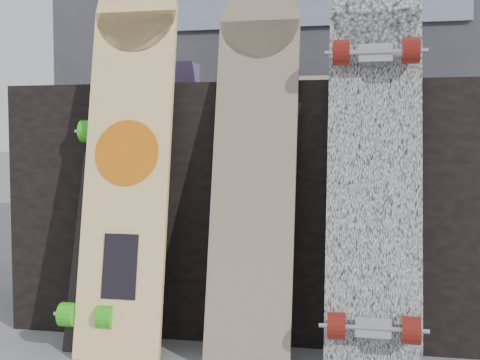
% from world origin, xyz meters
% --- Properties ---
extents(vendor_table, '(1.60, 0.60, 0.80)m').
position_xyz_m(vendor_table, '(0.00, 0.50, 0.40)').
color(vendor_table, black).
rests_on(vendor_table, ground).
extents(booth, '(2.40, 0.22, 2.20)m').
position_xyz_m(booth, '(0.00, 1.35, 1.10)').
color(booth, '#35353A').
rests_on(booth, ground).
extents(merch_box_purple, '(0.18, 0.12, 0.10)m').
position_xyz_m(merch_box_purple, '(-0.35, 0.52, 0.85)').
color(merch_box_purple, '#4D3062').
rests_on(merch_box_purple, vendor_table).
extents(merch_box_small, '(0.14, 0.14, 0.12)m').
position_xyz_m(merch_box_small, '(0.41, 0.54, 0.86)').
color(merch_box_small, '#4D3062').
rests_on(merch_box_small, vendor_table).
extents(merch_box_flat, '(0.22, 0.10, 0.06)m').
position_xyz_m(merch_box_flat, '(0.10, 0.69, 0.83)').
color(merch_box_flat, '#D1B78C').
rests_on(merch_box_flat, vendor_table).
extents(longboard_geisha, '(0.26, 0.24, 1.14)m').
position_xyz_m(longboard_geisha, '(-0.35, 0.10, 0.60)').
color(longboard_geisha, '#F5E6A5').
rests_on(longboard_geisha, ground).
extents(longboard_celtic, '(0.24, 0.27, 1.10)m').
position_xyz_m(longboard_celtic, '(0.02, 0.13, 0.58)').
color(longboard_celtic, beige).
rests_on(longboard_celtic, ground).
extents(longboard_cascadia, '(0.25, 0.31, 1.11)m').
position_xyz_m(longboard_cascadia, '(0.36, 0.09, 0.58)').
color(longboard_cascadia, white).
rests_on(longboard_cascadia, ground).
extents(skateboard_dark, '(0.19, 0.31, 0.83)m').
position_xyz_m(skateboard_dark, '(-0.44, 0.14, 0.42)').
color(skateboard_dark, black).
rests_on(skateboard_dark, ground).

